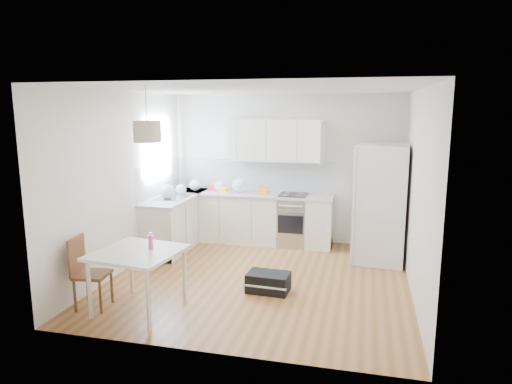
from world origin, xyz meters
TOP-DOWN VIEW (x-y plane):
  - floor at (0.00, 0.00)m, footprint 4.20×4.20m
  - ceiling at (0.00, 0.00)m, footprint 4.20×4.20m
  - wall_back at (0.00, 2.10)m, footprint 4.20×0.00m
  - wall_left at (-2.10, 0.00)m, footprint 0.00×4.20m
  - wall_right at (2.10, 0.00)m, footprint 0.00×4.20m
  - window_glassblock at (-2.09, 1.15)m, footprint 0.02×1.00m
  - cabinets_back at (-0.60, 1.80)m, footprint 3.00×0.60m
  - cabinets_left at (-1.80, 1.20)m, footprint 0.60×1.80m
  - counter_back at (-0.60, 1.80)m, footprint 3.02×0.64m
  - counter_left at (-1.80, 1.20)m, footprint 0.64×1.82m
  - backsplash_back at (-0.60, 2.09)m, footprint 3.00×0.01m
  - backsplash_left at (-2.09, 1.20)m, footprint 0.01×1.80m
  - upper_cabinets at (-0.15, 1.94)m, footprint 1.70×0.32m
  - range_oven at (0.20, 1.80)m, footprint 0.50×0.61m
  - sink at (-1.80, 1.15)m, footprint 0.50×0.80m
  - refrigerator at (1.71, 1.33)m, footprint 0.98×1.02m
  - dining_table at (-1.19, -1.36)m, footprint 1.07×1.07m
  - dining_chair at (-1.78, -1.42)m, footprint 0.42×0.42m
  - drink_bottle at (-1.07, -1.24)m, footprint 0.06×0.06m
  - gym_bag at (0.22, -0.41)m, footprint 0.58×0.40m
  - pendant_lamp at (-1.04, -1.27)m, footprint 0.39×0.39m
  - grocery_bag_a at (-1.67, 1.80)m, footprint 0.22×0.19m
  - grocery_bag_b at (-1.19, 1.85)m, footprint 0.21×0.18m
  - grocery_bag_c at (-0.80, 1.81)m, footprint 0.29×0.25m
  - grocery_bag_d at (-1.77, 1.38)m, footprint 0.20×0.17m
  - grocery_bag_e at (-1.85, 0.97)m, footprint 0.27×0.23m
  - snack_orange at (-0.36, 1.79)m, footprint 0.17×0.12m
  - snack_yellow at (-1.09, 1.74)m, footprint 0.16×0.11m
  - snack_red at (-1.34, 1.90)m, footprint 0.17×0.11m

SIDE VIEW (x-z plane):
  - floor at x=0.00m, z-range 0.00..0.00m
  - gym_bag at x=0.22m, z-range 0.00..0.26m
  - cabinets_back at x=-0.60m, z-range 0.00..0.88m
  - cabinets_left at x=-1.80m, z-range 0.00..0.88m
  - range_oven at x=0.20m, z-range 0.00..0.88m
  - dining_chair at x=-1.78m, z-range 0.00..0.90m
  - dining_table at x=-1.19m, z-range 0.30..1.05m
  - drink_bottle at x=-1.07m, z-range 0.76..0.96m
  - counter_back at x=-0.60m, z-range 0.88..0.92m
  - counter_left at x=-1.80m, z-range 0.88..0.92m
  - sink at x=-1.80m, z-range 0.84..0.99m
  - refrigerator at x=1.71m, z-range 0.00..1.89m
  - snack_yellow at x=-1.09m, z-range 0.92..1.02m
  - snack_red at x=-1.34m, z-range 0.92..1.03m
  - snack_orange at x=-0.36m, z-range 0.92..1.04m
  - grocery_bag_d at x=-1.77m, z-range 0.92..1.10m
  - grocery_bag_b at x=-1.19m, z-range 0.92..1.11m
  - grocery_bag_a at x=-1.67m, z-range 0.92..1.12m
  - grocery_bag_e at x=-1.85m, z-range 0.92..1.17m
  - grocery_bag_c at x=-0.80m, z-range 0.92..1.18m
  - backsplash_back at x=-0.60m, z-range 0.92..1.50m
  - backsplash_left at x=-2.09m, z-range 0.92..1.50m
  - wall_back at x=0.00m, z-range -0.75..3.45m
  - wall_left at x=-2.10m, z-range -0.75..3.45m
  - wall_right at x=2.10m, z-range -0.75..3.45m
  - window_glassblock at x=-2.09m, z-range 1.25..2.25m
  - upper_cabinets at x=-0.15m, z-range 1.50..2.25m
  - pendant_lamp at x=-1.04m, z-range 2.06..2.30m
  - ceiling at x=0.00m, z-range 2.70..2.70m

